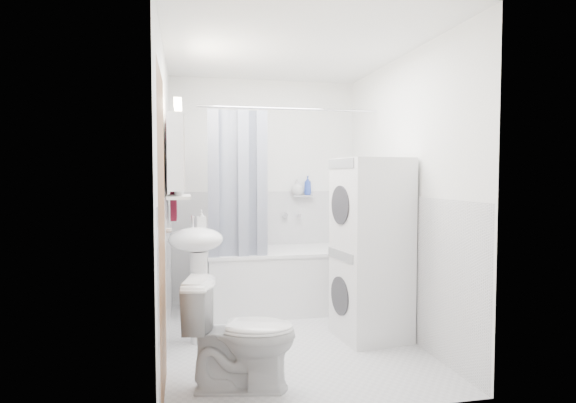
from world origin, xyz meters
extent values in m
plane|color=silver|center=(0.00, 0.00, 0.00)|extent=(2.60, 2.60, 0.00)
plane|color=white|center=(0.00, 1.30, 1.20)|extent=(2.00, 0.00, 2.00)
plane|color=white|center=(0.00, -1.30, 1.20)|extent=(2.00, 0.00, 2.00)
plane|color=white|center=(-1.00, 0.00, 1.20)|extent=(0.00, 2.60, 2.60)
plane|color=white|center=(1.00, 0.00, 1.20)|extent=(0.00, 2.60, 2.60)
plane|color=white|center=(0.00, 0.00, 2.40)|extent=(2.60, 2.60, 0.00)
plane|color=white|center=(0.00, 1.29, 0.60)|extent=(1.98, 0.00, 1.98)
plane|color=white|center=(-0.99, 0.00, 0.60)|extent=(0.00, 2.58, 2.58)
plane|color=white|center=(0.99, 0.00, 0.60)|extent=(0.00, 2.58, 2.58)
plane|color=brown|center=(-0.98, -0.88, 1.00)|extent=(0.00, 2.00, 2.00)
cylinder|color=silver|center=(-0.95, -0.55, 1.00)|extent=(0.04, 0.04, 0.04)
cube|color=white|center=(0.17, 0.92, 0.29)|extent=(1.61, 0.75, 0.59)
cube|color=white|center=(0.17, 0.92, 0.60)|extent=(1.63, 0.77, 0.03)
cube|color=silver|center=(0.17, 0.92, 0.49)|extent=(1.43, 0.57, 0.20)
cylinder|color=silver|center=(0.37, 1.25, 0.94)|extent=(0.04, 0.12, 0.04)
cylinder|color=silver|center=(0.17, 0.59, 2.00)|extent=(1.81, 0.02, 0.02)
cube|color=#121E41|center=(-0.59, 0.59, 1.25)|extent=(0.10, 0.02, 1.45)
cube|color=#121E41|center=(-0.50, 0.59, 1.25)|extent=(0.10, 0.02, 1.45)
cube|color=#121E41|center=(-0.41, 0.59, 1.25)|extent=(0.10, 0.02, 1.45)
cube|color=#121E41|center=(-0.32, 0.59, 1.25)|extent=(0.10, 0.02, 1.45)
cube|color=#121E41|center=(-0.23, 0.59, 1.25)|extent=(0.10, 0.02, 1.45)
cube|color=#121E41|center=(-0.14, 0.59, 1.25)|extent=(0.10, 0.02, 1.45)
ellipsoid|color=white|center=(-0.76, 0.10, 0.85)|extent=(0.44, 0.37, 0.20)
cylinder|color=white|center=(-0.74, 0.10, 0.38)|extent=(0.14, 0.14, 0.75)
cylinder|color=silver|center=(-0.78, 0.24, 0.97)|extent=(0.03, 0.03, 0.14)
cylinder|color=silver|center=(-0.78, 0.20, 1.03)|extent=(0.02, 0.10, 0.02)
cube|color=white|center=(-0.91, 0.10, 1.55)|extent=(0.12, 0.50, 0.60)
cube|color=white|center=(-0.84, 0.10, 1.55)|extent=(0.01, 0.47, 0.57)
cube|color=#FFEABF|center=(-0.89, 0.10, 1.93)|extent=(0.06, 0.45, 0.06)
cube|color=silver|center=(-0.89, 0.10, 1.20)|extent=(0.18, 0.54, 0.02)
cube|color=silver|center=(0.42, 1.24, 1.15)|extent=(0.22, 0.06, 0.02)
cube|color=#5B0F21|center=(-0.94, 0.42, 1.43)|extent=(0.05, 0.37, 0.88)
cube|color=#5B0F21|center=(-0.91, 0.42, 1.84)|extent=(0.03, 0.33, 0.08)
cylinder|color=silver|center=(-0.95, 0.42, 1.88)|extent=(0.02, 0.04, 0.02)
cube|color=white|center=(0.68, -0.09, 0.38)|extent=(0.59, 0.59, 0.76)
cylinder|color=#2D2D33|center=(0.41, -0.09, 0.37)|extent=(0.06, 0.32, 0.32)
cube|color=gray|center=(0.41, -0.09, 0.71)|extent=(0.07, 0.47, 0.08)
cube|color=white|center=(0.68, -0.09, 1.14)|extent=(0.59, 0.59, 0.76)
cylinder|color=#2D2D33|center=(0.41, -0.09, 1.13)|extent=(0.06, 0.32, 0.32)
cube|color=gray|center=(0.41, -0.09, 1.47)|extent=(0.07, 0.47, 0.08)
imported|color=white|center=(-0.50, -0.83, 0.35)|extent=(0.78, 0.54, 0.70)
imported|color=gray|center=(-0.71, 0.25, 0.95)|extent=(0.08, 0.17, 0.08)
imported|color=gray|center=(-0.89, -0.05, 1.25)|extent=(0.07, 0.18, 0.07)
imported|color=gray|center=(-0.89, 0.22, 1.26)|extent=(0.10, 0.09, 0.10)
imported|color=gray|center=(0.35, 1.24, 1.23)|extent=(0.13, 0.17, 0.13)
imported|color=#2B45AC|center=(0.47, 1.24, 1.20)|extent=(0.08, 0.21, 0.08)
camera|label=1|loc=(-0.84, -3.86, 1.36)|focal=30.00mm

